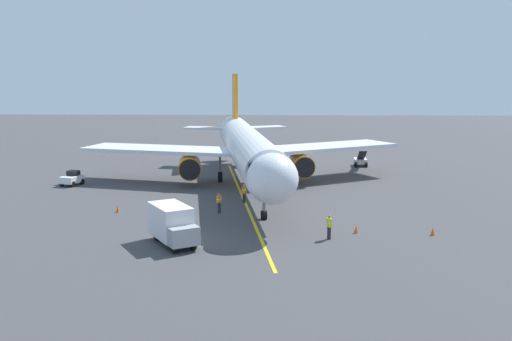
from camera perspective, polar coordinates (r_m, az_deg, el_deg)
The scene contains 12 objects.
ground_plane at distance 58.66m, azimuth -1.41°, elevation -1.50°, with size 220.00×220.00×0.00m, color #424244.
apron_lead_in_line at distance 51.99m, azimuth -1.25°, elevation -2.91°, with size 0.24×40.00×0.01m, color yellow.
airplane at distance 57.51m, azimuth -0.94°, elevation 2.32°, with size 34.41×40.27×11.50m.
ground_crew_marshaller at distance 39.49m, azimuth 7.38°, elevation -5.64°, with size 0.39×0.47×1.71m.
ground_crew_wing_walker at distance 46.65m, azimuth -3.73°, elevation -3.25°, with size 0.46×0.46×1.71m.
ground_crew_loader at distance 50.31m, azimuth -1.22°, elevation -2.30°, with size 0.40×0.47×1.71m.
box_truck_near_nose at distance 38.27m, azimuth -8.37°, elevation -5.38°, with size 4.08×4.94×2.62m.
tug_portside at distance 61.55m, azimuth -18.04°, elevation -0.78°, with size 2.09×2.62×1.50m.
belt_loader_starboard_side at distance 72.24m, azimuth 10.50°, elevation 0.99°, with size 1.68×4.64×2.32m.
safety_cone_nose_left at distance 41.44m, azimuth 10.05°, elevation -5.86°, with size 0.32×0.32×0.55m, color #F2590F.
safety_cone_nose_right at distance 48.37m, azimuth -13.76°, elevation -3.79°, with size 0.32×0.32×0.55m, color #F2590F.
safety_cone_wing_port at distance 42.19m, azimuth 17.39°, elevation -5.88°, with size 0.32×0.32×0.55m, color #F2590F.
Camera 1 is at (-3.64, 57.48, 11.08)m, focal length 39.69 mm.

